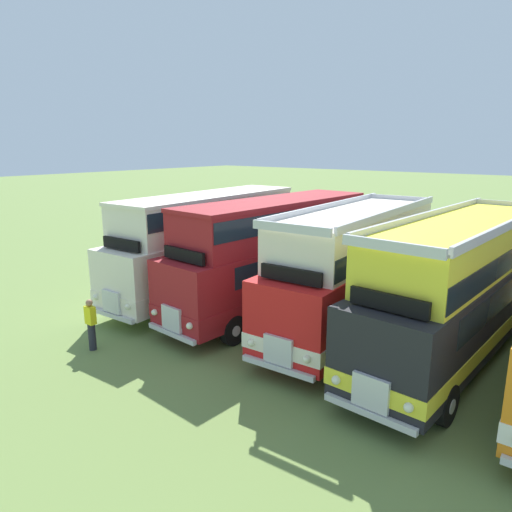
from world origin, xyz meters
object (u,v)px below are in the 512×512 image
marshal_person (91,324)px  bus_first_in_row (209,240)px  bus_second_in_row (274,251)px  bus_third_in_row (356,267)px  bus_fourth_in_row (461,285)px

marshal_person → bus_first_in_row: bearing=99.5°
bus_first_in_row → bus_second_in_row: 3.52m
bus_second_in_row → marshal_person: bus_second_in_row is taller
bus_first_in_row → bus_third_in_row: size_ratio=1.05×
bus_second_in_row → bus_fourth_in_row: size_ratio=0.91×
bus_first_in_row → bus_fourth_in_row: bus_fourth_in_row is taller
bus_second_in_row → bus_fourth_in_row: bearing=1.7°
bus_fourth_in_row → bus_second_in_row: bearing=-178.3°
bus_second_in_row → bus_fourth_in_row: 7.01m
bus_second_in_row → bus_third_in_row: (3.49, 0.11, -0.11)m
bus_third_in_row → bus_fourth_in_row: (3.52, 0.10, 0.01)m
bus_second_in_row → bus_third_in_row: bearing=1.9°
bus_first_in_row → bus_second_in_row: same height
bus_second_in_row → bus_first_in_row: bearing=-179.3°
marshal_person → bus_fourth_in_row: bearing=36.4°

